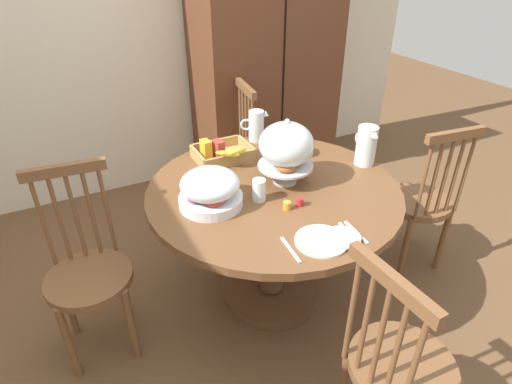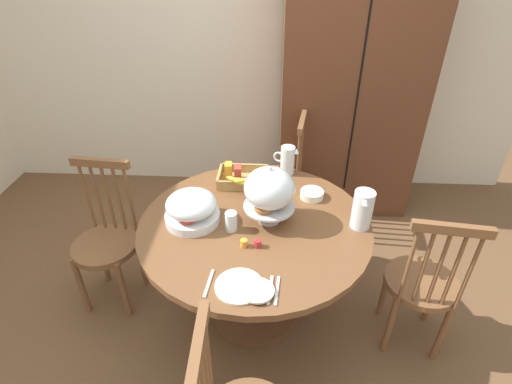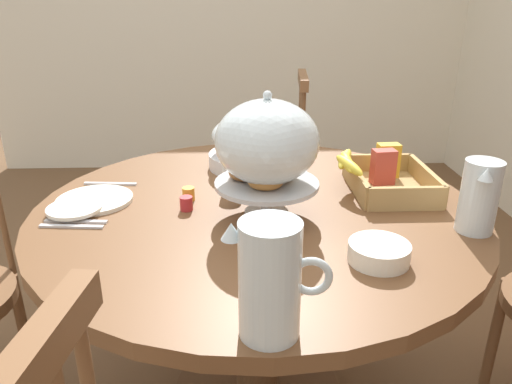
{
  "view_description": "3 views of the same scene",
  "coord_description": "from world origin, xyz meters",
  "px_view_note": "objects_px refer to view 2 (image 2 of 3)",
  "views": [
    {
      "loc": [
        -0.81,
        -1.46,
        1.82
      ],
      "look_at": [
        0.0,
        0.12,
        0.74
      ],
      "focal_mm": 29.62,
      "sensor_mm": 36.0,
      "label": 1
    },
    {
      "loc": [
        0.2,
        -1.57,
        2.05
      ],
      "look_at": [
        0.1,
        0.27,
        0.84
      ],
      "focal_mm": 27.26,
      "sensor_mm": 36.0,
      "label": 2
    },
    {
      "loc": [
        1.38,
        0.07,
        1.3
      ],
      "look_at": [
        0.0,
        0.12,
        0.74
      ],
      "focal_mm": 33.96,
      "sensor_mm": 36.0,
      "label": 3
    }
  ],
  "objects_px": {
    "windsor_chair_near_window": "(281,180)",
    "pastry_stand_with_dome": "(269,190)",
    "windsor_chair_far_side": "(422,285)",
    "orange_juice_pitcher": "(287,161)",
    "china_plate_small": "(258,290)",
    "dining_table": "(255,249)",
    "windsor_chair_by_cabinet": "(107,243)",
    "milk_pitcher": "(362,211)",
    "china_plate_large": "(239,286)",
    "wooden_armoire": "(350,96)",
    "drinking_glass": "(231,221)",
    "cereal_basket": "(241,178)",
    "cereal_bowl": "(312,194)",
    "fruit_platter_covered": "(192,208)"
  },
  "relations": [
    {
      "from": "dining_table",
      "to": "milk_pitcher",
      "type": "xyz_separation_m",
      "value": [
        0.57,
        -0.0,
        0.3
      ]
    },
    {
      "from": "milk_pitcher",
      "to": "china_plate_small",
      "type": "height_order",
      "value": "milk_pitcher"
    },
    {
      "from": "windsor_chair_far_side",
      "to": "pastry_stand_with_dome",
      "type": "height_order",
      "value": "pastry_stand_with_dome"
    },
    {
      "from": "cereal_bowl",
      "to": "cereal_basket",
      "type": "bearing_deg",
      "value": 162.87
    },
    {
      "from": "windsor_chair_near_window",
      "to": "cereal_bowl",
      "type": "relative_size",
      "value": 6.96
    },
    {
      "from": "china_plate_large",
      "to": "china_plate_small",
      "type": "xyz_separation_m",
      "value": [
        0.08,
        -0.03,
        0.01
      ]
    },
    {
      "from": "fruit_platter_covered",
      "to": "china_plate_large",
      "type": "bearing_deg",
      "value": -57.72
    },
    {
      "from": "wooden_armoire",
      "to": "fruit_platter_covered",
      "type": "bearing_deg",
      "value": -126.82
    },
    {
      "from": "windsor_chair_near_window",
      "to": "milk_pitcher",
      "type": "distance_m",
      "value": 1.09
    },
    {
      "from": "windsor_chair_near_window",
      "to": "pastry_stand_with_dome",
      "type": "relative_size",
      "value": 2.83
    },
    {
      "from": "fruit_platter_covered",
      "to": "windsor_chair_near_window",
      "type": "bearing_deg",
      "value": 61.88
    },
    {
      "from": "pastry_stand_with_dome",
      "to": "china_plate_large",
      "type": "height_order",
      "value": "pastry_stand_with_dome"
    },
    {
      "from": "dining_table",
      "to": "milk_pitcher",
      "type": "height_order",
      "value": "milk_pitcher"
    },
    {
      "from": "fruit_platter_covered",
      "to": "china_plate_small",
      "type": "relative_size",
      "value": 2.0
    },
    {
      "from": "pastry_stand_with_dome",
      "to": "cereal_basket",
      "type": "height_order",
      "value": "pastry_stand_with_dome"
    },
    {
      "from": "cereal_basket",
      "to": "windsor_chair_far_side",
      "type": "bearing_deg",
      "value": -27.5
    },
    {
      "from": "dining_table",
      "to": "wooden_armoire",
      "type": "bearing_deg",
      "value": 63.23
    },
    {
      "from": "windsor_chair_near_window",
      "to": "windsor_chair_far_side",
      "type": "bearing_deg",
      "value": -54.21
    },
    {
      "from": "milk_pitcher",
      "to": "drinking_glass",
      "type": "bearing_deg",
      "value": -174.35
    },
    {
      "from": "windsor_chair_far_side",
      "to": "china_plate_small",
      "type": "height_order",
      "value": "windsor_chair_far_side"
    },
    {
      "from": "windsor_chair_near_window",
      "to": "orange_juice_pitcher",
      "type": "relative_size",
      "value": 5.17
    },
    {
      "from": "orange_juice_pitcher",
      "to": "cereal_bowl",
      "type": "relative_size",
      "value": 1.35
    },
    {
      "from": "china_plate_small",
      "to": "windsor_chair_by_cabinet",
      "type": "bearing_deg",
      "value": 147.51
    },
    {
      "from": "fruit_platter_covered",
      "to": "china_plate_small",
      "type": "height_order",
      "value": "fruit_platter_covered"
    },
    {
      "from": "dining_table",
      "to": "windsor_chair_by_cabinet",
      "type": "relative_size",
      "value": 1.31
    },
    {
      "from": "fruit_platter_covered",
      "to": "cereal_basket",
      "type": "relative_size",
      "value": 0.95
    },
    {
      "from": "milk_pitcher",
      "to": "china_plate_large",
      "type": "distance_m",
      "value": 0.78
    },
    {
      "from": "milk_pitcher",
      "to": "windsor_chair_by_cabinet",
      "type": "bearing_deg",
      "value": 175.66
    },
    {
      "from": "windsor_chair_far_side",
      "to": "orange_juice_pitcher",
      "type": "distance_m",
      "value": 1.08
    },
    {
      "from": "china_plate_small",
      "to": "cereal_basket",
      "type": "bearing_deg",
      "value": 99.46
    },
    {
      "from": "orange_juice_pitcher",
      "to": "milk_pitcher",
      "type": "xyz_separation_m",
      "value": [
        0.39,
        -0.55,
        0.01
      ]
    },
    {
      "from": "dining_table",
      "to": "cereal_bowl",
      "type": "relative_size",
      "value": 9.13
    },
    {
      "from": "dining_table",
      "to": "china_plate_large",
      "type": "height_order",
      "value": "china_plate_large"
    },
    {
      "from": "orange_juice_pitcher",
      "to": "china_plate_small",
      "type": "distance_m",
      "value": 1.07
    },
    {
      "from": "windsor_chair_near_window",
      "to": "fruit_platter_covered",
      "type": "xyz_separation_m",
      "value": [
        -0.5,
        -0.93,
        0.37
      ]
    },
    {
      "from": "wooden_armoire",
      "to": "cereal_bowl",
      "type": "relative_size",
      "value": 14.0
    },
    {
      "from": "windsor_chair_far_side",
      "to": "milk_pitcher",
      "type": "relative_size",
      "value": 4.46
    },
    {
      "from": "cereal_basket",
      "to": "china_plate_small",
      "type": "height_order",
      "value": "cereal_basket"
    },
    {
      "from": "cereal_basket",
      "to": "drinking_glass",
      "type": "distance_m",
      "value": 0.47
    },
    {
      "from": "pastry_stand_with_dome",
      "to": "drinking_glass",
      "type": "distance_m",
      "value": 0.26
    },
    {
      "from": "pastry_stand_with_dome",
      "to": "china_plate_small",
      "type": "relative_size",
      "value": 2.29
    },
    {
      "from": "dining_table",
      "to": "cereal_basket",
      "type": "distance_m",
      "value": 0.48
    },
    {
      "from": "windsor_chair_by_cabinet",
      "to": "china_plate_small",
      "type": "relative_size",
      "value": 6.5
    },
    {
      "from": "dining_table",
      "to": "china_plate_small",
      "type": "bearing_deg",
      "value": -85.41
    },
    {
      "from": "dining_table",
      "to": "windsor_chair_far_side",
      "type": "relative_size",
      "value": 1.31
    },
    {
      "from": "milk_pitcher",
      "to": "china_plate_large",
      "type": "bearing_deg",
      "value": -142.36
    },
    {
      "from": "windsor_chair_near_window",
      "to": "milk_pitcher",
      "type": "height_order",
      "value": "windsor_chair_near_window"
    },
    {
      "from": "wooden_armoire",
      "to": "milk_pitcher",
      "type": "xyz_separation_m",
      "value": [
        -0.12,
        -1.38,
        -0.15
      ]
    },
    {
      "from": "wooden_armoire",
      "to": "china_plate_large",
      "type": "bearing_deg",
      "value": -111.7
    },
    {
      "from": "wooden_armoire",
      "to": "china_plate_small",
      "type": "bearing_deg",
      "value": -109.12
    }
  ]
}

